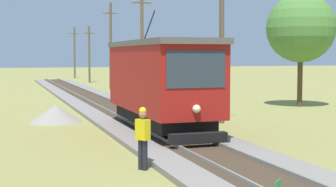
{
  "coord_description": "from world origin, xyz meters",
  "views": [
    {
      "loc": [
        -6.21,
        -5.91,
        3.24
      ],
      "look_at": [
        -0.05,
        12.94,
        1.76
      ],
      "focal_mm": 55.21,
      "sensor_mm": 36.0,
      "label": 1
    }
  ],
  "objects_px": {
    "red_tram": "(161,81)",
    "gravel_pile": "(56,114)",
    "tree_left_near": "(301,28)",
    "utility_pole_near_tram": "(222,44)",
    "utility_pole_far": "(111,45)",
    "utility_pole_mid": "(142,43)",
    "utility_pole_distant": "(89,54)",
    "utility_pole_horizon": "(75,52)",
    "track_worker": "(143,135)"
  },
  "relations": [
    {
      "from": "utility_pole_near_tram",
      "to": "utility_pole_far",
      "type": "xyz_separation_m",
      "value": [
        0.0,
        25.65,
        0.39
      ]
    },
    {
      "from": "utility_pole_near_tram",
      "to": "utility_pole_far",
      "type": "height_order",
      "value": "utility_pole_far"
    },
    {
      "from": "utility_pole_far",
      "to": "utility_pole_horizon",
      "type": "bearing_deg",
      "value": 90.0
    },
    {
      "from": "utility_pole_mid",
      "to": "utility_pole_horizon",
      "type": "bearing_deg",
      "value": 90.0
    },
    {
      "from": "utility_pole_far",
      "to": "utility_pole_near_tram",
      "type": "bearing_deg",
      "value": -90.0
    },
    {
      "from": "utility_pole_far",
      "to": "track_worker",
      "type": "distance_m",
      "value": 34.97
    },
    {
      "from": "utility_pole_mid",
      "to": "track_worker",
      "type": "height_order",
      "value": "utility_pole_mid"
    },
    {
      "from": "utility_pole_mid",
      "to": "utility_pole_horizon",
      "type": "distance_m",
      "value": 35.93
    },
    {
      "from": "utility_pole_near_tram",
      "to": "utility_pole_horizon",
      "type": "distance_m",
      "value": 50.29
    },
    {
      "from": "utility_pole_horizon",
      "to": "tree_left_near",
      "type": "height_order",
      "value": "utility_pole_horizon"
    },
    {
      "from": "utility_pole_horizon",
      "to": "tree_left_near",
      "type": "distance_m",
      "value": 45.33
    },
    {
      "from": "utility_pole_distant",
      "to": "tree_left_near",
      "type": "distance_m",
      "value": 33.22
    },
    {
      "from": "red_tram",
      "to": "gravel_pile",
      "type": "relative_size",
      "value": 3.32
    },
    {
      "from": "utility_pole_near_tram",
      "to": "gravel_pile",
      "type": "bearing_deg",
      "value": 160.4
    },
    {
      "from": "utility_pole_distant",
      "to": "tree_left_near",
      "type": "bearing_deg",
      "value": -76.24
    },
    {
      "from": "utility_pole_near_tram",
      "to": "utility_pole_horizon",
      "type": "bearing_deg",
      "value": 90.0
    },
    {
      "from": "red_tram",
      "to": "utility_pole_near_tram",
      "type": "relative_size",
      "value": 1.16
    },
    {
      "from": "utility_pole_near_tram",
      "to": "utility_pole_mid",
      "type": "xyz_separation_m",
      "value": [
        0.0,
        14.36,
        0.33
      ]
    },
    {
      "from": "tree_left_near",
      "to": "utility_pole_near_tram",
      "type": "bearing_deg",
      "value": -144.31
    },
    {
      "from": "utility_pole_horizon",
      "to": "utility_pole_distant",
      "type": "bearing_deg",
      "value": -90.0
    },
    {
      "from": "utility_pole_mid",
      "to": "gravel_pile",
      "type": "distance_m",
      "value": 14.37
    },
    {
      "from": "track_worker",
      "to": "tree_left_near",
      "type": "xyz_separation_m",
      "value": [
        14.14,
        14.28,
        3.93
      ]
    },
    {
      "from": "red_tram",
      "to": "utility_pole_distant",
      "type": "relative_size",
      "value": 1.3
    },
    {
      "from": "utility_pole_near_tram",
      "to": "utility_pole_far",
      "type": "bearing_deg",
      "value": 90.0
    },
    {
      "from": "gravel_pile",
      "to": "red_tram",
      "type": "bearing_deg",
      "value": -54.63
    },
    {
      "from": "utility_pole_far",
      "to": "utility_pole_distant",
      "type": "relative_size",
      "value": 1.24
    },
    {
      "from": "utility_pole_mid",
      "to": "gravel_pile",
      "type": "height_order",
      "value": "utility_pole_mid"
    },
    {
      "from": "utility_pole_mid",
      "to": "utility_pole_far",
      "type": "height_order",
      "value": "utility_pole_far"
    },
    {
      "from": "utility_pole_mid",
      "to": "utility_pole_distant",
      "type": "distance_m",
      "value": 23.56
    },
    {
      "from": "utility_pole_mid",
      "to": "utility_pole_distant",
      "type": "height_order",
      "value": "utility_pole_mid"
    },
    {
      "from": "red_tram",
      "to": "utility_pole_mid",
      "type": "relative_size",
      "value": 1.06
    },
    {
      "from": "utility_pole_mid",
      "to": "track_worker",
      "type": "xyz_separation_m",
      "value": [
        -6.24,
        -22.97,
        -3.13
      ]
    },
    {
      "from": "gravel_pile",
      "to": "track_worker",
      "type": "relative_size",
      "value": 1.44
    },
    {
      "from": "utility_pole_far",
      "to": "utility_pole_horizon",
      "type": "xyz_separation_m",
      "value": [
        -0.0,
        24.64,
        -0.53
      ]
    },
    {
      "from": "utility_pole_mid",
      "to": "track_worker",
      "type": "relative_size",
      "value": 4.5
    },
    {
      "from": "utility_pole_mid",
      "to": "utility_pole_distant",
      "type": "relative_size",
      "value": 1.22
    },
    {
      "from": "utility_pole_mid",
      "to": "utility_pole_far",
      "type": "distance_m",
      "value": 11.28
    },
    {
      "from": "utility_pole_horizon",
      "to": "gravel_pile",
      "type": "distance_m",
      "value": 48.31
    },
    {
      "from": "red_tram",
      "to": "gravel_pile",
      "type": "bearing_deg",
      "value": 125.37
    },
    {
      "from": "red_tram",
      "to": "tree_left_near",
      "type": "distance_m",
      "value": 14.55
    },
    {
      "from": "utility_pole_near_tram",
      "to": "utility_pole_horizon",
      "type": "xyz_separation_m",
      "value": [
        -0.0,
        50.29,
        -0.14
      ]
    },
    {
      "from": "red_tram",
      "to": "utility_pole_mid",
      "type": "height_order",
      "value": "utility_pole_mid"
    },
    {
      "from": "utility_pole_near_tram",
      "to": "tree_left_near",
      "type": "bearing_deg",
      "value": 35.69
    },
    {
      "from": "utility_pole_near_tram",
      "to": "tree_left_near",
      "type": "height_order",
      "value": "utility_pole_near_tram"
    },
    {
      "from": "gravel_pile",
      "to": "tree_left_near",
      "type": "distance_m",
      "value": 16.32
    },
    {
      "from": "utility_pole_far",
      "to": "tree_left_near",
      "type": "bearing_deg",
      "value": -68.43
    },
    {
      "from": "utility_pole_horizon",
      "to": "gravel_pile",
      "type": "xyz_separation_m",
      "value": [
        -7.5,
        -47.61,
        -3.22
      ]
    },
    {
      "from": "utility_pole_near_tram",
      "to": "utility_pole_horizon",
      "type": "relative_size",
      "value": 1.04
    },
    {
      "from": "tree_left_near",
      "to": "utility_pole_distant",
      "type": "bearing_deg",
      "value": 103.76
    },
    {
      "from": "red_tram",
      "to": "utility_pole_mid",
      "type": "xyz_separation_m",
      "value": [
        3.82,
        16.88,
        1.92
      ]
    }
  ]
}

